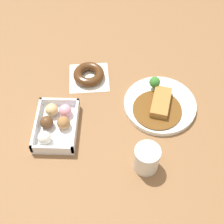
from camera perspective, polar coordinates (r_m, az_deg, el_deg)
ground_plane at (r=1.06m, az=-0.11°, el=-2.72°), size 1.60×1.60×0.00m
curry_plate at (r=1.11m, az=8.57°, el=1.46°), size 0.25×0.25×0.07m
donut_box at (r=1.05m, az=-10.13°, el=-2.10°), size 0.20×0.13×0.06m
chocolate_ring_donut at (r=1.19m, az=-4.20°, el=6.74°), size 0.16×0.16×0.04m
coffee_mug at (r=0.95m, az=6.24°, el=-8.33°), size 0.08×0.08×0.09m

